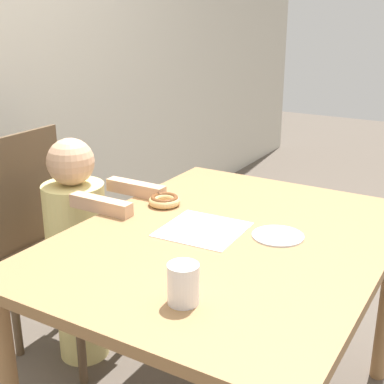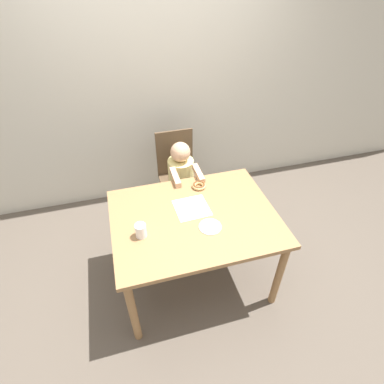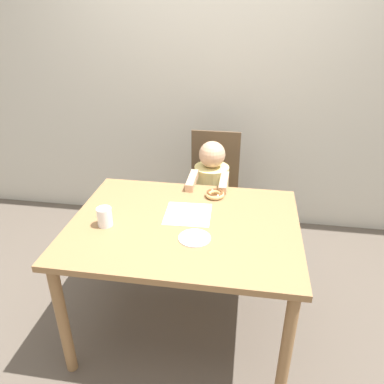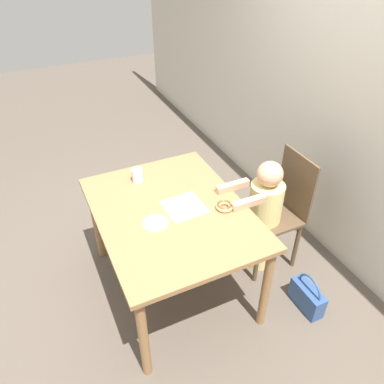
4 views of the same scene
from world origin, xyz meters
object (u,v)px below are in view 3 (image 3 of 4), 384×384
Objects in this scene: handbag at (277,246)px; donut at (215,194)px; chair at (213,195)px; cup at (105,217)px; child_figure at (211,203)px.

donut is at bearing -134.84° from handbag.
chair reaches higher than donut.
donut is 1.12× the size of cup.
child_figure is at bearing 99.19° from donut.
cup is (-1.03, -0.90, 0.70)m from handbag.
handbag is at bearing 8.40° from child_figure.
cup is at bearing -138.85° from handbag.
child_figure reaches higher than cup.
handbag is at bearing 41.15° from cup.
chair is 3.15× the size of handbag.
donut is at bearing -83.12° from chair.
cup is (-0.56, -0.43, 0.03)m from donut.
chair is 0.60m from donut.
donut is (0.06, -0.39, 0.28)m from child_figure.
donut reaches higher than handbag.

